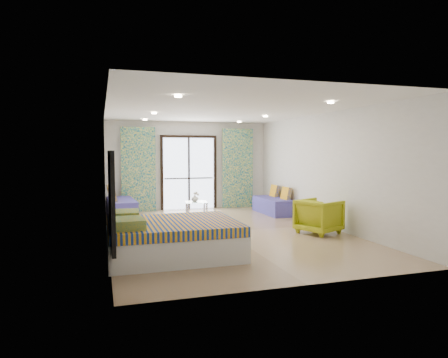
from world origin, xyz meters
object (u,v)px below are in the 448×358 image
object	(u,v)px
coffee_table	(196,203)
daybed_right	(273,205)
daybed_left	(121,207)
armchair	(319,214)
bed	(172,238)

from	to	relation	value
coffee_table	daybed_right	bearing A→B (deg)	-7.72
daybed_left	armchair	distance (m)	5.32
daybed_right	armchair	xyz separation A→B (m)	(-0.20, -2.84, 0.16)
bed	armchair	world-z (taller)	armchair
daybed_right	coffee_table	size ratio (longest dim) A/B	2.40
bed	coffee_table	distance (m)	4.29
bed	armchair	size ratio (longest dim) A/B	2.64
bed	daybed_left	size ratio (longest dim) A/B	1.21
daybed_right	coffee_table	xyz separation A→B (m)	(-2.20, 0.30, 0.10)
daybed_right	daybed_left	bearing A→B (deg)	170.55
coffee_table	armchair	xyz separation A→B (m)	(2.01, -3.13, 0.07)
daybed_right	coffee_table	bearing A→B (deg)	171.40
daybed_left	armchair	size ratio (longest dim) A/B	2.18
armchair	coffee_table	bearing A→B (deg)	9.34
daybed_left	armchair	xyz separation A→B (m)	(4.03, -3.47, 0.14)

